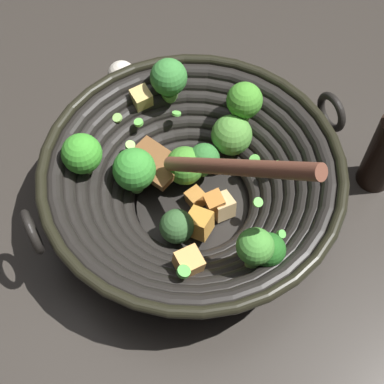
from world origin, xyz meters
TOP-DOWN VIEW (x-y plane):
  - ground_plane at (0.00, 0.00)m, footprint 4.00×4.00m
  - wok at (0.00, -0.00)m, footprint 0.37×0.41m
  - garlic_bulb at (0.24, -0.00)m, footprint 0.04×0.04m

SIDE VIEW (x-z plane):
  - ground_plane at x=0.00m, z-range 0.00..0.00m
  - garlic_bulb at x=0.24m, z-range 0.00..0.04m
  - wok at x=0.00m, z-range -0.05..0.18m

